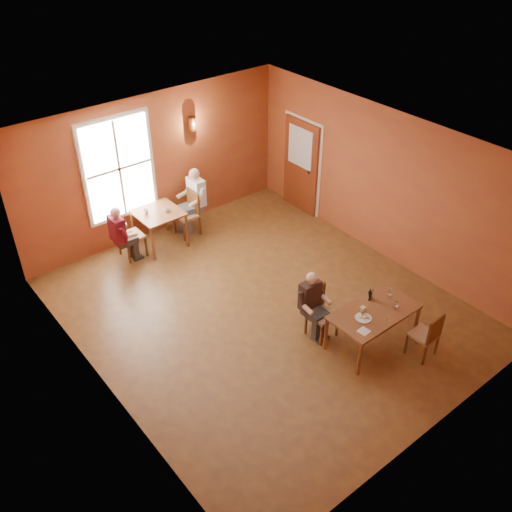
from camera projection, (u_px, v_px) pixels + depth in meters
ground at (263, 309)px, 10.19m from camera, size 6.00×7.00×0.01m
wall_back at (155, 166)px, 11.58m from camera, size 6.00×0.04×3.00m
wall_front at (442, 358)px, 7.09m from camera, size 6.00×0.04×3.00m
wall_left at (94, 314)px, 7.79m from camera, size 0.04×7.00×3.00m
wall_right at (385, 185)px, 10.88m from camera, size 0.04×7.00×3.00m
ceiling at (264, 154)px, 8.48m from camera, size 6.00×7.00×0.04m
window at (119, 169)px, 11.02m from camera, size 1.36×0.10×1.96m
door at (300, 166)px, 12.58m from camera, size 0.12×1.04×2.10m
wall_sconce at (192, 124)px, 11.58m from camera, size 0.16×0.16×0.28m
main_table at (372, 327)px, 9.29m from camera, size 1.45×0.81×0.68m
chair_diner_main at (322, 314)px, 9.39m from camera, size 0.40×0.40×0.92m
diner_main at (324, 309)px, 9.30m from camera, size 0.46×0.46×1.16m
chair_empty at (424, 334)px, 9.03m from camera, size 0.40×0.40×0.86m
plate_food at (363, 318)px, 8.95m from camera, size 0.35×0.35×0.03m
sandwich at (362, 310)px, 9.04m from camera, size 0.08×0.08×0.10m
goblet_a at (389, 293)px, 9.32m from camera, size 0.10×0.10×0.19m
goblet_c at (396, 305)px, 9.09m from camera, size 0.08×0.08×0.17m
menu_stand at (371, 295)px, 9.30m from camera, size 0.12×0.09×0.18m
knife at (386, 322)px, 8.89m from camera, size 0.17×0.11×0.00m
napkin at (364, 331)px, 8.71m from camera, size 0.17×0.17×0.01m
second_table at (160, 228)px, 11.70m from camera, size 0.88×0.88×0.78m
chair_diner_white at (186, 214)px, 11.98m from camera, size 0.43×0.43×0.97m
diner_white at (187, 206)px, 11.89m from camera, size 0.54×0.54×1.35m
chair_diner_maroon at (131, 235)px, 11.31m from camera, size 0.43×0.43×0.98m
diner_maroon at (129, 230)px, 11.23m from camera, size 0.48×0.48×1.21m
cup_a at (167, 210)px, 11.47m from camera, size 0.13×0.13×0.09m
cup_b at (146, 212)px, 11.40m from camera, size 0.12×0.12×0.10m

